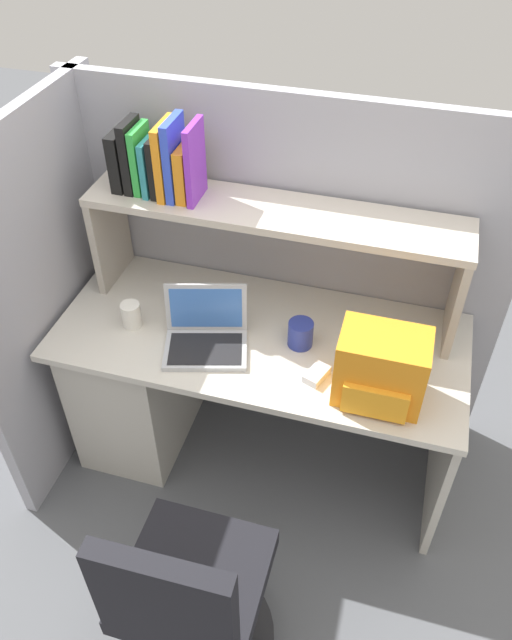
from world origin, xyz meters
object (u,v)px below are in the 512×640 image
at_px(computer_mouse, 317,374).
at_px(paper_cup, 131,315).
at_px(snack_canister, 301,334).
at_px(office_chair, 191,604).
at_px(backpack, 381,369).
at_px(laptop, 206,334).

height_order(computer_mouse, paper_cup, paper_cup).
height_order(paper_cup, snack_canister, snack_canister).
distance_m(paper_cup, snack_canister, 0.67).
relative_size(paper_cup, office_chair, 0.11).
height_order(backpack, snack_canister, backpack).
bearing_deg(paper_cup, laptop, -3.77).
bearing_deg(snack_canister, laptop, -164.46).
bearing_deg(laptop, paper_cup, 176.23).
bearing_deg(laptop, backpack, -7.25).
distance_m(backpack, snack_canister, 0.37).
distance_m(computer_mouse, office_chair, 0.87).
height_order(laptop, office_chair, laptop).
bearing_deg(office_chair, laptop, -76.52).
distance_m(laptop, paper_cup, 0.32).
distance_m(laptop, computer_mouse, 0.45).
height_order(laptop, paper_cup, laptop).
height_order(paper_cup, office_chair, office_chair).
bearing_deg(snack_canister, backpack, -29.66).
distance_m(paper_cup, office_chair, 1.07).
bearing_deg(backpack, computer_mouse, 173.56).
height_order(backpack, computer_mouse, backpack).
bearing_deg(paper_cup, snack_canister, 6.48).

